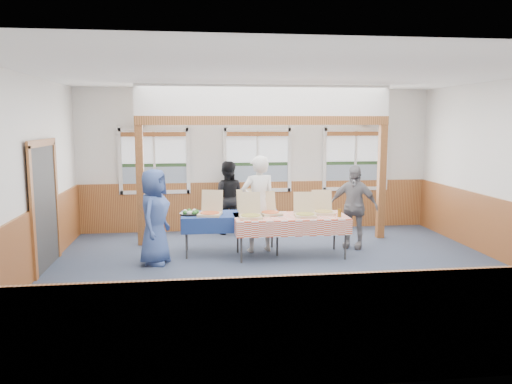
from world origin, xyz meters
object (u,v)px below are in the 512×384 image
Objects in this scene: woman_white at (258,204)px; man_blue at (154,217)px; woman_black at (227,198)px; table_right at (290,218)px; table_left at (231,217)px; person_grey at (353,207)px.

woman_white is 2.00m from man_blue.
woman_black is at bearing -84.55° from woman_white.
table_right is 2.26m from woman_black.
woman_white is at bearing 114.89° from woman_black.
woman_white is at bearing 19.17° from table_left.
woman_black is 2.62m from man_blue.
woman_white reaches higher than man_blue.
woman_white is (0.53, 0.07, 0.22)m from table_left.
table_left is 2.42m from person_grey.
table_left is 0.58m from woman_white.
woman_black is at bearing 178.09° from person_grey.
table_right is 2.45m from man_blue.
man_blue reaches higher than table_left.
woman_white is 1.13× the size of person_grey.
person_grey reaches higher than table_left.
woman_black is 0.97× the size of man_blue.
man_blue reaches higher than woman_black.
person_grey is (2.42, 0.13, 0.12)m from table_left.
woman_white is 1.14× the size of woman_black.
table_left is 1.67m from woman_black.
woman_white is at bearing 153.89° from table_right.
person_grey is at bearing 155.03° from woman_black.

